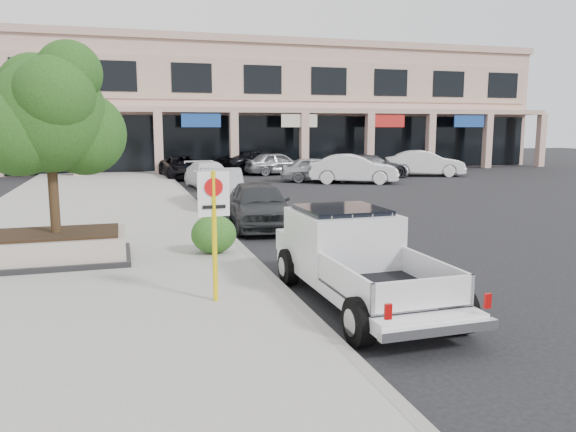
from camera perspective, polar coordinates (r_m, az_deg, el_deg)
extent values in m
plane|color=black|center=(11.95, 5.79, -6.49)|extent=(120.00, 120.00, 0.00)
cube|color=gray|center=(16.96, -19.97, -2.08)|extent=(8.00, 52.00, 0.15)
cube|color=gray|center=(17.16, -6.70, -1.46)|extent=(0.20, 52.00, 0.15)
cube|color=tan|center=(46.35, -1.07, 10.69)|extent=(40.00, 10.00, 9.00)
cube|color=tan|center=(46.72, -1.09, 16.53)|extent=(40.40, 10.40, 0.50)
cube|color=tan|center=(40.50, 1.29, 10.64)|extent=(40.00, 2.20, 0.35)
cube|color=tan|center=(49.72, 24.29, 7.02)|extent=(0.55, 0.55, 4.20)
cube|color=black|center=(41.50, 0.83, 7.43)|extent=(39.20, 0.08, 3.90)
cube|color=black|center=(13.91, -22.33, -4.02)|extent=(3.20, 2.20, 0.12)
cube|color=#ADA091|center=(13.84, -22.41, -2.77)|extent=(3.00, 2.00, 0.50)
cube|color=black|center=(13.79, -22.48, -1.63)|extent=(2.70, 1.70, 0.06)
cylinder|color=black|center=(13.64, -22.77, 3.04)|extent=(0.22, 0.22, 2.20)
sphere|color=#183A0F|center=(13.58, -23.16, 9.34)|extent=(2.50, 2.50, 2.50)
sphere|color=#183A0F|center=(13.82, -20.01, 7.85)|extent=(1.90, 1.90, 1.90)
sphere|color=#183A0F|center=(14.14, -24.32, 11.67)|extent=(1.60, 1.60, 1.60)
cylinder|color=yellow|center=(9.85, -7.48, -2.10)|extent=(0.09, 0.09, 2.30)
cube|color=white|center=(9.73, -7.57, 2.23)|extent=(0.55, 0.03, 0.78)
cylinder|color=red|center=(9.69, -7.56, 2.92)|extent=(0.32, 0.02, 0.32)
ellipsoid|color=#164F19|center=(13.72, -7.55, -1.83)|extent=(1.10, 0.99, 0.93)
imported|color=#292B2D|center=(17.84, -2.97, 1.19)|extent=(2.19, 4.56, 1.50)
imported|color=#AFB1B8|center=(22.45, -6.80, 2.81)|extent=(2.13, 4.82, 1.54)
imported|color=white|center=(29.77, -8.01, 4.15)|extent=(2.41, 4.89, 1.37)
imported|color=black|center=(35.55, -10.66, 4.91)|extent=(2.72, 5.24, 1.41)
imported|color=#A5A8AD|center=(32.93, 2.96, 4.77)|extent=(4.55, 2.62, 1.46)
imported|color=silver|center=(32.14, 6.67, 4.78)|extent=(5.26, 3.44, 1.64)
imported|color=#292B2E|center=(35.63, 8.30, 5.02)|extent=(5.26, 2.60, 1.47)
imported|color=black|center=(39.19, -3.04, 5.53)|extent=(6.09, 4.04, 1.55)
imported|color=#919498|center=(37.73, -1.10, 5.38)|extent=(4.68, 2.43, 1.52)
imported|color=silver|center=(37.73, 13.72, 5.22)|extent=(5.30, 3.46, 1.65)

